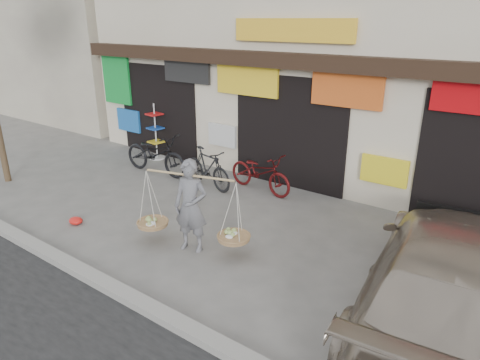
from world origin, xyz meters
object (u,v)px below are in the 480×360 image
Objects in this scene: bike_0 at (156,154)px; suv at (455,280)px; bike_1 at (208,168)px; bike_2 at (260,172)px; street_vendor at (191,209)px; display_rack at (156,137)px.

bike_0 is 0.39× the size of suv.
bike_0 is 1.27× the size of bike_1.
bike_1 is at bearing 121.91° from bike_2.
bike_1 is at bearing -90.25° from bike_0.
bike_0 is 3.03m from bike_2.
bike_0 is (-3.54, 2.48, -0.24)m from street_vendor.
bike_1 is 1.00× the size of display_rack.
street_vendor is 3.14m from bike_2.
suv reaches higher than bike_1.
street_vendor reaches higher than display_rack.
suv is (4.77, -2.64, 0.27)m from bike_2.
bike_2 is 3.94m from display_rack.
display_rack reaches higher than bike_1.
street_vendor is at bearing 0.01° from suv.
bike_1 reaches higher than bike_2.
street_vendor is at bearing -126.79° from bike_0.
street_vendor reaches higher than bike_2.
suv is at bearing -10.21° from street_vendor.
display_rack is at bearing 43.95° from bike_0.
street_vendor is 1.27× the size of bike_1.
street_vendor is 0.39× the size of suv.
bike_0 is 1.33m from display_rack.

